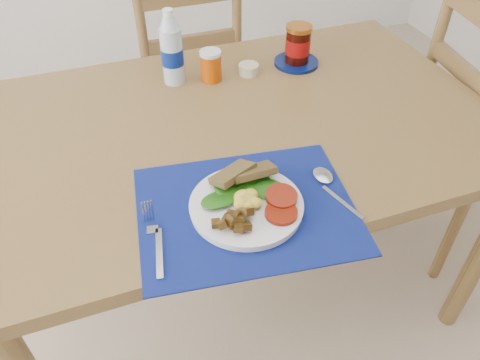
# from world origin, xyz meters

# --- Properties ---
(ground) EXTENTS (4.00, 4.00, 0.00)m
(ground) POSITION_xyz_m (0.00, 0.00, 0.00)
(ground) COLOR tan
(ground) RESTS_ON ground
(table) EXTENTS (1.40, 0.90, 0.75)m
(table) POSITION_xyz_m (0.00, 0.20, 0.67)
(table) COLOR brown
(table) RESTS_ON ground
(chair_far) EXTENTS (0.41, 0.40, 1.12)m
(chair_far) POSITION_xyz_m (0.02, 0.91, 0.57)
(chair_far) COLOR brown
(chair_far) RESTS_ON ground
(placemat) EXTENTS (0.51, 0.43, 0.00)m
(placemat) POSITION_xyz_m (-0.11, -0.13, 0.75)
(placemat) COLOR #040732
(placemat) RESTS_ON table
(breakfast_plate) EXTENTS (0.24, 0.24, 0.06)m
(breakfast_plate) POSITION_xyz_m (-0.11, -0.13, 0.77)
(breakfast_plate) COLOR silver
(breakfast_plate) RESTS_ON placemat
(fork) EXTENTS (0.04, 0.18, 0.00)m
(fork) POSITION_xyz_m (-0.31, -0.14, 0.76)
(fork) COLOR #B2B5BA
(fork) RESTS_ON placemat
(spoon) EXTENTS (0.05, 0.18, 0.01)m
(spoon) POSITION_xyz_m (0.10, -0.12, 0.76)
(spoon) COLOR #B2B5BA
(spoon) RESTS_ON placemat
(water_bottle) EXTENTS (0.07, 0.07, 0.22)m
(water_bottle) POSITION_xyz_m (-0.12, 0.46, 0.85)
(water_bottle) COLOR #ADBFCC
(water_bottle) RESTS_ON table
(juice_glass) EXTENTS (0.06, 0.06, 0.09)m
(juice_glass) POSITION_xyz_m (-0.01, 0.44, 0.79)
(juice_glass) COLOR #BA4104
(juice_glass) RESTS_ON table
(ramekin) EXTENTS (0.06, 0.06, 0.03)m
(ramekin) POSITION_xyz_m (0.11, 0.43, 0.77)
(ramekin) COLOR #BFB28C
(ramekin) RESTS_ON table
(jam_on_saucer) EXTENTS (0.14, 0.14, 0.13)m
(jam_on_saucer) POSITION_xyz_m (0.28, 0.44, 0.81)
(jam_on_saucer) COLOR #041148
(jam_on_saucer) RESTS_ON table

